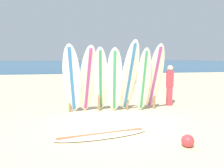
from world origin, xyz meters
TOP-DOWN VIEW (x-y plane):
  - ground_plane at (0.00, 0.00)m, footprint 120.00×120.00m
  - ocean_water at (0.00, 58.00)m, footprint 120.00×80.00m
  - surfboard_rack at (0.03, 1.59)m, footprint 3.11×0.09m
  - surfboard_leaning_far_left at (-1.38, 1.24)m, footprint 0.68×0.97m
  - surfboard_leaning_left at (-0.86, 1.30)m, footprint 0.74×1.06m
  - surfboard_leaning_center_left at (-0.44, 1.33)m, footprint 0.60×1.14m
  - surfboard_leaning_center at (0.01, 1.22)m, footprint 0.63×0.80m
  - surfboard_leaning_center_right at (0.50, 1.17)m, footprint 0.64×1.22m
  - surfboard_leaning_right at (0.98, 1.15)m, footprint 0.50×0.76m
  - surfboard_leaning_far_right at (1.41, 1.26)m, footprint 0.53×1.12m
  - surfboard_lying_on_sand at (-0.65, -0.84)m, footprint 2.37×0.96m
  - beachgoer_standing at (2.30, 2.01)m, footprint 0.27×0.21m
  - small_boat_offshore at (1.18, 36.92)m, footprint 1.78×2.09m
  - beach_ball at (1.06, -1.75)m, footprint 0.27×0.27m

SIDE VIEW (x-z plane):
  - ground_plane at x=0.00m, z-range 0.00..0.00m
  - ocean_water at x=0.00m, z-range 0.00..0.01m
  - surfboard_lying_on_sand at x=-0.65m, z-range -0.01..0.08m
  - beach_ball at x=1.06m, z-range 0.00..0.27m
  - small_boat_offshore at x=1.18m, z-range -0.10..0.61m
  - surfboard_rack at x=0.03m, z-range 0.15..1.30m
  - beachgoer_standing at x=2.30m, z-range 0.08..1.64m
  - surfboard_leaning_right at x=0.98m, z-range 0.00..2.18m
  - surfboard_leaning_center at x=0.01m, z-range 0.00..2.18m
  - surfboard_leaning_center_left at x=-0.44m, z-range 0.00..2.20m
  - surfboard_leaning_left at x=-0.86m, z-range 0.00..2.25m
  - surfboard_leaning_far_left at x=-1.38m, z-range 0.00..2.28m
  - surfboard_leaning_far_right at x=1.41m, z-range 0.00..2.31m
  - surfboard_leaning_center_right at x=0.50m, z-range 0.00..2.41m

